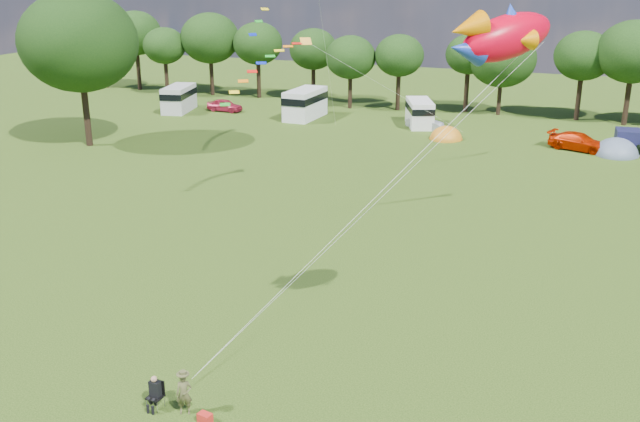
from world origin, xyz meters
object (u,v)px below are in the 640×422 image
at_px(big_tree, 79,42).
at_px(car_c, 579,142).
at_px(tent_orange, 446,139).
at_px(camp_chair, 156,389).
at_px(campervan_a, 179,98).
at_px(fish_kite, 499,37).
at_px(tent_greyblue, 616,154).
at_px(kite_flyer, 184,394).
at_px(campervan_c, 420,112).
at_px(car_b, 425,123).
at_px(campervan_b, 305,103).
at_px(car_a, 225,105).

height_order(big_tree, car_c, big_tree).
height_order(tent_orange, camp_chair, camp_chair).
xyz_separation_m(big_tree, car_c, (40.48, 14.21, -8.27)).
distance_m(campervan_a, tent_orange, 30.30).
xyz_separation_m(tent_orange, fish_kite, (9.64, -40.14, 12.89)).
distance_m(camp_chair, fish_kite, 16.87).
bearing_deg(tent_greyblue, kite_flyer, -107.30).
bearing_deg(car_c, camp_chair, -176.83).
xyz_separation_m(campervan_a, tent_greyblue, (44.76, -2.93, -1.46)).
relative_size(campervan_a, campervan_c, 1.06).
bearing_deg(campervan_c, car_b, -166.55).
bearing_deg(tent_orange, campervan_a, 175.20).
relative_size(tent_greyblue, camp_chair, 3.13).
distance_m(campervan_b, campervan_c, 12.07).
relative_size(car_a, campervan_c, 0.71).
height_order(car_b, tent_greyblue, tent_greyblue).
relative_size(car_a, fish_kite, 1.09).
height_order(car_a, fish_kite, fish_kite).
height_order(car_b, fish_kite, fish_kite).
xyz_separation_m(camp_chair, fish_kite, (10.29, 5.65, 12.12)).
height_order(kite_flyer, fish_kite, fish_kite).
distance_m(car_c, tent_orange, 11.56).
relative_size(big_tree, car_b, 3.88).
bearing_deg(car_a, kite_flyer, -150.18).
xyz_separation_m(car_a, tent_greyblue, (40.04, -4.64, -0.65)).
bearing_deg(tent_orange, camp_chair, -90.81).
relative_size(car_a, kite_flyer, 2.58).
height_order(car_a, campervan_c, campervan_c).
distance_m(car_c, campervan_a, 41.78).
xyz_separation_m(car_b, car_c, (14.39, -3.48, 0.14)).
xyz_separation_m(car_a, campervan_b, (9.66, -0.16, 0.95)).
bearing_deg(car_a, campervan_a, 112.27).
height_order(big_tree, campervan_a, big_tree).
height_order(car_b, kite_flyer, kite_flyer).
xyz_separation_m(car_b, kite_flyer, (3.33, -49.23, 0.18)).
bearing_deg(campervan_b, tent_orange, -103.39).
height_order(campervan_a, tent_orange, campervan_a).
bearing_deg(car_c, campervan_c, 90.91).
bearing_deg(big_tree, tent_greyblue, 17.53).
relative_size(big_tree, kite_flyer, 8.48).
height_order(car_b, car_c, car_c).
bearing_deg(kite_flyer, car_a, 91.67).
distance_m(car_a, tent_orange, 25.81).
height_order(car_c, tent_greyblue, car_c).
relative_size(car_c, fish_kite, 1.35).
height_order(car_a, camp_chair, car_a).
xyz_separation_m(car_c, camp_chair, (-12.19, -45.85, 0.04)).
height_order(campervan_b, tent_greyblue, campervan_b).
bearing_deg(fish_kite, tent_orange, 57.21).
height_order(campervan_a, kite_flyer, campervan_a).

